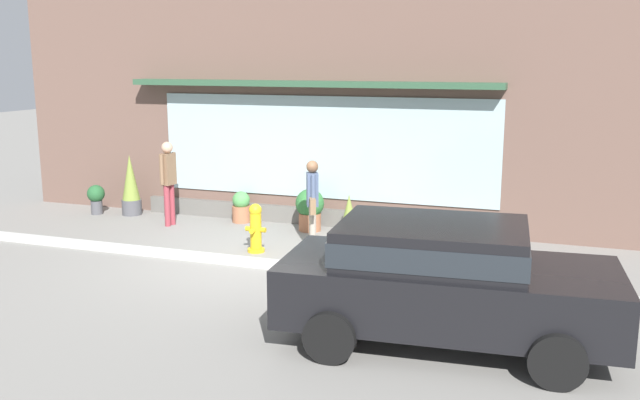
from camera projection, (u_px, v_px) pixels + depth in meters
name	position (u px, v px, depth m)	size (l,w,h in m)	color
ground_plane	(250.00, 262.00, 12.04)	(60.00, 60.00, 0.00)	gray
curb_strip	(244.00, 262.00, 11.84)	(14.00, 0.24, 0.12)	#B2B2AD
storefront	(313.00, 109.00, 14.49)	(14.00, 0.81, 4.96)	brown
fire_hydrant	(256.00, 228.00, 12.58)	(0.39, 0.35, 0.89)	gold
pedestrian_with_handbag	(312.00, 199.00, 12.67)	(0.34, 0.60, 1.64)	#9E9384
pedestrian_passerby	(168.00, 176.00, 14.47)	(0.24, 0.48, 1.77)	#8E333D
parked_car_black	(442.00, 276.00, 8.42)	(4.13, 2.20, 1.52)	black
potted_plant_window_left	(131.00, 186.00, 15.56)	(0.44, 0.44, 1.36)	#4C4C51
potted_plant_window_center	(241.00, 207.00, 14.91)	(0.39, 0.39, 0.67)	#9E6042
potted_plant_window_right	(310.00, 208.00, 14.14)	(0.59, 0.59, 0.86)	#9E6042
potted_plant_by_entrance	(96.00, 197.00, 15.67)	(0.39, 0.39, 0.67)	#4C4C51
potted_plant_near_hydrant	(349.00, 216.00, 13.74)	(0.31, 0.31, 0.83)	#B7B2A3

